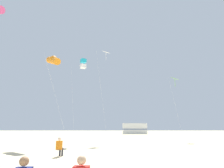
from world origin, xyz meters
The scene contains 6 objects.
kite_flyer_standing centered at (-1.35, 6.17, 0.61)m, with size 0.40×0.54×1.16m.
kite_diamond_white centered at (1.14, 18.11, 11.19)m, with size 1.94×1.94×11.96m.
kite_tube_orange centered at (-4.15, 12.58, 8.54)m, with size 3.14×3.30×9.24m.
kite_diamond_lime centered at (11.04, 20.32, 8.27)m, with size 1.58×1.58×8.82m.
kite_box_cyan centered at (-1.52, 15.84, 9.28)m, with size 1.96×1.96×9.87m.
rv_van_white centered at (8.34, 46.66, 1.39)m, with size 6.53×2.59×2.80m.
Camera 1 is at (1.81, -6.23, 1.76)m, focal length 30.63 mm.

